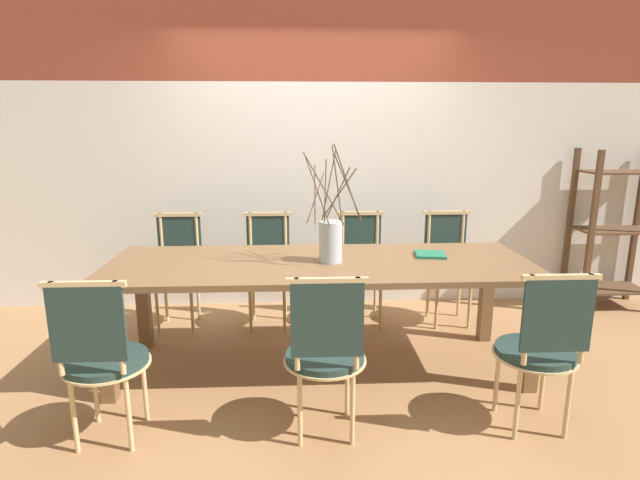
# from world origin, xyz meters

# --- Properties ---
(ground_plane) EXTENTS (16.00, 16.00, 0.00)m
(ground_plane) POSITION_xyz_m (0.00, 0.00, 0.00)
(ground_plane) COLOR #9E7047
(wall_rear) EXTENTS (12.00, 0.06, 3.20)m
(wall_rear) POSITION_xyz_m (0.00, 1.35, 1.60)
(wall_rear) COLOR silver
(wall_rear) RESTS_ON ground_plane
(dining_table) EXTENTS (2.87, 0.99, 0.77)m
(dining_table) POSITION_xyz_m (0.00, 0.00, 0.69)
(dining_table) COLOR brown
(dining_table) RESTS_ON ground_plane
(chair_near_leftend) EXTENTS (0.45, 0.45, 0.95)m
(chair_near_leftend) POSITION_xyz_m (-1.18, -0.81, 0.51)
(chair_near_leftend) COLOR #233833
(chair_near_leftend) RESTS_ON ground_plane
(chair_near_left) EXTENTS (0.45, 0.45, 0.95)m
(chair_near_left) POSITION_xyz_m (-0.01, -0.81, 0.51)
(chair_near_left) COLOR #233833
(chair_near_left) RESTS_ON ground_plane
(chair_near_center) EXTENTS (0.45, 0.45, 0.95)m
(chair_near_center) POSITION_xyz_m (1.16, -0.81, 0.51)
(chair_near_center) COLOR #233833
(chair_near_center) RESTS_ON ground_plane
(chair_far_leftend) EXTENTS (0.45, 0.45, 0.95)m
(chair_far_leftend) POSITION_xyz_m (-1.16, 0.81, 0.51)
(chair_far_leftend) COLOR #233833
(chair_far_leftend) RESTS_ON ground_plane
(chair_far_left) EXTENTS (0.45, 0.45, 0.95)m
(chair_far_left) POSITION_xyz_m (-0.40, 0.81, 0.51)
(chair_far_left) COLOR #233833
(chair_far_left) RESTS_ON ground_plane
(chair_far_center) EXTENTS (0.45, 0.45, 0.95)m
(chair_far_center) POSITION_xyz_m (0.39, 0.81, 0.51)
(chair_far_center) COLOR #233833
(chair_far_center) RESTS_ON ground_plane
(chair_far_right) EXTENTS (0.45, 0.45, 0.95)m
(chair_far_right) POSITION_xyz_m (1.14, 0.81, 0.51)
(chair_far_right) COLOR #233833
(chair_far_right) RESTS_ON ground_plane
(vase_centerpiece) EXTENTS (0.40, 0.39, 0.80)m
(vase_centerpiece) POSITION_xyz_m (0.07, -0.01, 0.93)
(vase_centerpiece) COLOR #B2BCC1
(vase_centerpiece) RESTS_ON dining_table
(book_stack) EXTENTS (0.23, 0.23, 0.02)m
(book_stack) POSITION_xyz_m (0.79, 0.12, 0.78)
(book_stack) COLOR #1E6B4C
(book_stack) RESTS_ON dining_table
(shelving_rack) EXTENTS (0.70, 0.41, 1.47)m
(shelving_rack) POSITION_xyz_m (2.76, 1.08, 0.73)
(shelving_rack) COLOR #513823
(shelving_rack) RESTS_ON ground_plane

